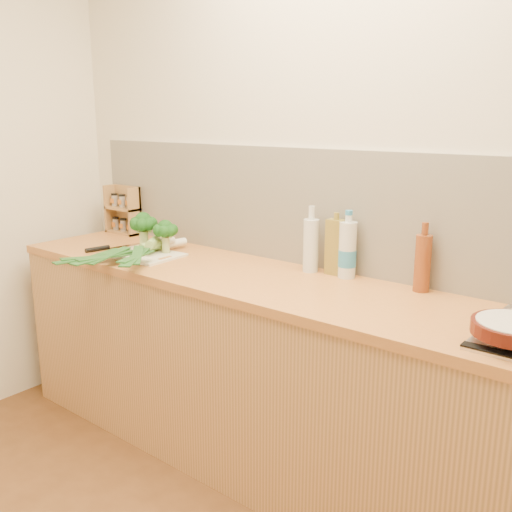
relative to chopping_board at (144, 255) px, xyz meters
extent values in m
plane|color=beige|center=(0.92, 0.37, 0.39)|extent=(3.50, 0.00, 3.50)
cube|color=silver|center=(0.92, 0.36, 0.26)|extent=(3.20, 0.02, 0.54)
cube|color=tan|center=(0.92, 0.07, -0.48)|extent=(3.20, 0.60, 0.86)
cube|color=#C47739|center=(0.92, 0.07, -0.03)|extent=(3.20, 0.62, 0.04)
cube|color=silver|center=(0.00, 0.00, 0.00)|extent=(0.37, 0.28, 0.01)
cylinder|color=#A6B66A|center=(-0.08, 0.08, 0.05)|extent=(0.05, 0.05, 0.09)
sphere|color=#103C10|center=(-0.08, 0.08, 0.15)|extent=(0.09, 0.09, 0.09)
sphere|color=#103C10|center=(-0.04, 0.08, 0.14)|extent=(0.07, 0.07, 0.07)
sphere|color=#103C10|center=(-0.06, 0.11, 0.14)|extent=(0.07, 0.07, 0.07)
sphere|color=#103C10|center=(-0.09, 0.12, 0.14)|extent=(0.07, 0.07, 0.07)
sphere|color=#103C10|center=(-0.12, 0.09, 0.14)|extent=(0.07, 0.07, 0.07)
sphere|color=#103C10|center=(-0.12, 0.06, 0.14)|extent=(0.07, 0.07, 0.07)
sphere|color=#103C10|center=(-0.09, 0.04, 0.14)|extent=(0.07, 0.07, 0.07)
sphere|color=#103C10|center=(-0.06, 0.04, 0.14)|extent=(0.07, 0.07, 0.07)
cylinder|color=#A6B66A|center=(0.07, 0.09, 0.05)|extent=(0.04, 0.04, 0.08)
sphere|color=#103C10|center=(0.07, 0.09, 0.13)|extent=(0.08, 0.08, 0.08)
sphere|color=#103C10|center=(0.10, 0.09, 0.12)|extent=(0.06, 0.06, 0.06)
sphere|color=#103C10|center=(0.09, 0.12, 0.12)|extent=(0.06, 0.06, 0.06)
sphere|color=#103C10|center=(0.06, 0.12, 0.12)|extent=(0.06, 0.06, 0.06)
sphere|color=#103C10|center=(0.03, 0.10, 0.12)|extent=(0.06, 0.06, 0.06)
sphere|color=#103C10|center=(0.03, 0.07, 0.12)|extent=(0.06, 0.06, 0.06)
sphere|color=#103C10|center=(0.06, 0.05, 0.12)|extent=(0.06, 0.06, 0.06)
sphere|color=#103C10|center=(0.09, 0.06, 0.12)|extent=(0.06, 0.06, 0.06)
cylinder|color=white|center=(0.01, 0.20, 0.03)|extent=(0.06, 0.14, 0.04)
cylinder|color=#85AE57|center=(-0.01, 0.05, 0.03)|extent=(0.07, 0.17, 0.04)
cube|color=#1B4C1B|center=(-0.06, -0.26, 0.03)|extent=(0.14, 0.30, 0.02)
cube|color=#1B4C1B|center=(-0.06, -0.28, 0.03)|extent=(0.10, 0.34, 0.01)
cube|color=#1B4C1B|center=(-0.06, -0.25, 0.03)|extent=(0.06, 0.28, 0.02)
cylinder|color=white|center=(0.02, 0.13, 0.05)|extent=(0.05, 0.10, 0.04)
cylinder|color=#85AE57|center=(0.03, 0.02, 0.05)|extent=(0.05, 0.13, 0.04)
cube|color=#1B4C1B|center=(0.04, -0.25, 0.05)|extent=(0.08, 0.30, 0.02)
cube|color=#1B4C1B|center=(0.05, -0.27, 0.05)|extent=(0.07, 0.34, 0.01)
cube|color=#1B4C1B|center=(0.04, -0.24, 0.05)|extent=(0.12, 0.28, 0.02)
cylinder|color=white|center=(-0.04, 0.14, 0.06)|extent=(0.10, 0.12, 0.04)
cylinder|color=#85AE57|center=(0.03, 0.03, 0.06)|extent=(0.12, 0.14, 0.04)
cube|color=#1B4C1B|center=(0.20, -0.21, 0.06)|extent=(0.16, 0.29, 0.02)
cube|color=#1B4C1B|center=(0.21, -0.23, 0.07)|extent=(0.23, 0.31, 0.01)
cube|color=#1B4C1B|center=(0.20, -0.20, 0.07)|extent=(0.23, 0.23, 0.02)
cube|color=silver|center=(-0.24, 0.08, 0.00)|extent=(0.07, 0.20, 0.00)
cylinder|color=black|center=(-0.27, -0.08, 0.01)|extent=(0.05, 0.13, 0.02)
cube|color=tan|center=(-0.53, 0.34, 0.13)|extent=(0.23, 0.01, 0.28)
cube|color=tan|center=(-0.53, 0.30, 0.00)|extent=(0.23, 0.09, 0.01)
cube|color=tan|center=(-0.53, 0.30, 0.14)|extent=(0.23, 0.09, 0.01)
cube|color=tan|center=(-0.64, 0.30, 0.13)|extent=(0.01, 0.09, 0.28)
cube|color=tan|center=(-0.42, 0.30, 0.13)|extent=(0.01, 0.09, 0.28)
cylinder|color=gray|center=(-0.60, 0.30, 0.04)|extent=(0.04, 0.04, 0.07)
cylinder|color=gray|center=(-0.53, 0.30, 0.04)|extent=(0.04, 0.04, 0.07)
cylinder|color=gray|center=(-0.46, 0.30, 0.04)|extent=(0.04, 0.04, 0.07)
cylinder|color=gray|center=(-0.60, 0.30, 0.18)|extent=(0.04, 0.04, 0.07)
cylinder|color=gray|center=(-0.53, 0.30, 0.18)|extent=(0.04, 0.04, 0.07)
cylinder|color=gray|center=(-0.46, 0.30, 0.18)|extent=(0.04, 0.04, 0.07)
cube|color=olive|center=(0.92, 0.30, 0.12)|extent=(0.08, 0.05, 0.25)
cylinder|color=olive|center=(0.92, 0.30, 0.25)|extent=(0.02, 0.02, 0.03)
cylinder|color=silver|center=(0.81, 0.28, 0.11)|extent=(0.07, 0.07, 0.24)
cylinder|color=silver|center=(0.81, 0.28, 0.26)|extent=(0.03, 0.03, 0.06)
cylinder|color=brown|center=(1.32, 0.30, 0.11)|extent=(0.06, 0.06, 0.23)
cylinder|color=brown|center=(1.32, 0.30, 0.25)|extent=(0.03, 0.03, 0.05)
cylinder|color=silver|center=(0.99, 0.29, 0.12)|extent=(0.08, 0.08, 0.24)
cylinder|color=silver|center=(0.99, 0.29, 0.25)|extent=(0.03, 0.03, 0.03)
cylinder|color=teal|center=(0.99, 0.29, 0.08)|extent=(0.08, 0.08, 0.07)
camera|label=1|loc=(2.17, -1.80, 0.67)|focal=40.00mm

